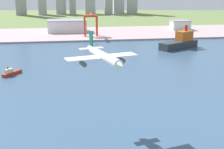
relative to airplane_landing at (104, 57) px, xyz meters
name	(u,v)px	position (x,y,z in m)	size (l,w,h in m)	color
ground_plane	(103,61)	(20.60, 177.36, -44.10)	(2400.00, 2400.00, 0.00)	olive
water_bay	(111,76)	(20.60, 117.36, -44.02)	(840.00, 360.00, 0.15)	#385675
industrial_pier	(89,34)	(20.60, 367.36, -42.85)	(840.00, 140.00, 2.50)	#AB9497
airplane_landing	(104,57)	(0.00, 0.00, 0.00)	(40.27, 46.17, 15.28)	white
tugboat_small	(11,73)	(-68.72, 132.29, -41.59)	(16.08, 20.35, 8.77)	#B22D1E
container_barge	(180,42)	(126.26, 232.48, -36.11)	(56.43, 40.33, 28.84)	#2D3338
port_crane_red	(91,20)	(21.10, 332.94, -17.36)	(20.66, 34.67, 34.29)	red
warehouse_main	(67,26)	(-13.52, 384.22, -31.75)	(64.08, 36.02, 19.65)	white
warehouse_annex	(180,25)	(178.71, 382.03, -33.50)	(30.98, 25.03, 16.14)	silver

